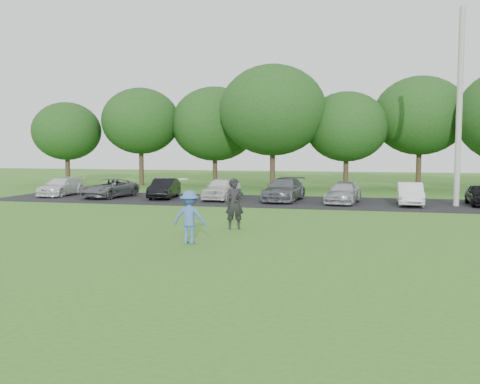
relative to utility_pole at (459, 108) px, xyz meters
name	(u,v)px	position (x,y,z in m)	size (l,w,h in m)	color
ground	(213,244)	(-8.79, -12.71, -4.84)	(100.00, 100.00, 0.00)	#377020
parking_lot	(281,201)	(-8.79, 0.29, -4.82)	(32.00, 6.50, 0.03)	black
utility_pole	(459,108)	(0.00, 0.00, 0.00)	(0.28, 0.28, 9.67)	#A2A29D
frisbee_player	(190,217)	(-9.51, -12.75, -4.03)	(1.08, 0.67, 1.99)	#3D63AD
camera_bystander	(235,204)	(-8.88, -9.62, -3.93)	(0.77, 0.64, 1.82)	black
parked_cars	(291,191)	(-8.27, 0.28, -4.23)	(28.70, 5.00, 1.24)	silver
tree_row	(325,119)	(-7.27, 10.05, 0.07)	(42.39, 9.85, 8.64)	#38281C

